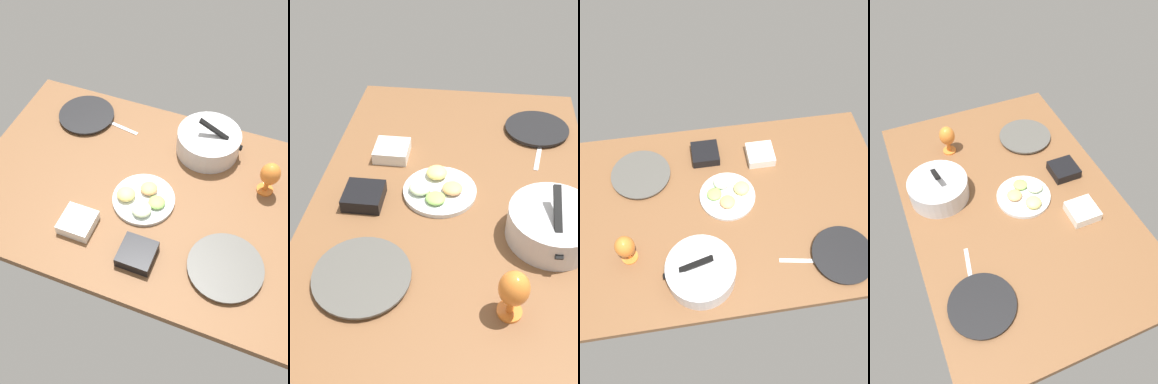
# 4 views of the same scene
# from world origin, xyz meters

# --- Properties ---
(ground_plane) EXTENTS (1.60, 1.04, 0.04)m
(ground_plane) POSITION_xyz_m (0.00, 0.00, -0.02)
(ground_plane) COLOR brown
(dinner_plate_left) EXTENTS (0.28, 0.28, 0.02)m
(dinner_plate_left) POSITION_xyz_m (-0.47, 0.33, 0.01)
(dinner_plate_left) COLOR #4C4C51
(dinner_plate_left) RESTS_ON ground_plane
(dinner_plate_right) EXTENTS (0.30, 0.30, 0.02)m
(dinner_plate_right) POSITION_xyz_m (0.41, -0.25, 0.01)
(dinner_plate_right) COLOR silver
(dinner_plate_right) RESTS_ON ground_plane
(mixing_bowl) EXTENTS (0.31, 0.29, 0.19)m
(mixing_bowl) POSITION_xyz_m (0.17, 0.33, 0.06)
(mixing_bowl) COLOR silver
(mixing_bowl) RESTS_ON ground_plane
(fruit_platter) EXTENTS (0.27, 0.27, 0.06)m
(fruit_platter) POSITION_xyz_m (-0.01, -0.06, 0.02)
(fruit_platter) COLOR silver
(fruit_platter) RESTS_ON ground_plane
(hurricane_glass_orange) EXTENTS (0.09, 0.09, 0.17)m
(hurricane_glass_orange) POSITION_xyz_m (0.47, 0.19, 0.10)
(hurricane_glass_orange) COLOR orange
(hurricane_glass_orange) RESTS_ON ground_plane
(square_bowl_white) EXTENTS (0.14, 0.14, 0.05)m
(square_bowl_white) POSITION_xyz_m (-0.21, -0.27, 0.03)
(square_bowl_white) COLOR white
(square_bowl_white) RESTS_ON ground_plane
(square_bowl_black) EXTENTS (0.14, 0.14, 0.05)m
(square_bowl_black) POSITION_xyz_m (0.07, -0.32, 0.03)
(square_bowl_black) COLOR black
(square_bowl_black) RESTS_ON ground_plane
(fork_by_left_plate) EXTENTS (0.18, 0.05, 0.01)m
(fork_by_left_plate) POSITION_xyz_m (-0.27, 0.32, 0.00)
(fork_by_left_plate) COLOR silver
(fork_by_left_plate) RESTS_ON ground_plane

